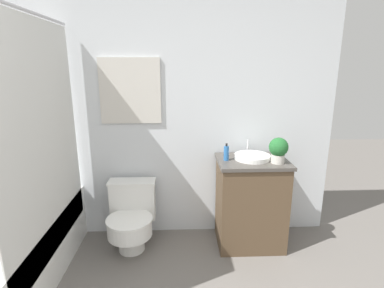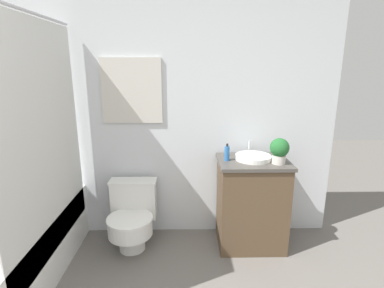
{
  "view_description": "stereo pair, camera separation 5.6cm",
  "coord_description": "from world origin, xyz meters",
  "views": [
    {
      "loc": [
        0.33,
        -0.49,
        1.64
      ],
      "look_at": [
        0.43,
        1.82,
        1.03
      ],
      "focal_mm": 28.0,
      "sensor_mm": 36.0,
      "label": 1
    },
    {
      "loc": [
        0.39,
        -0.49,
        1.64
      ],
      "look_at": [
        0.43,
        1.82,
        1.03
      ],
      "focal_mm": 28.0,
      "sensor_mm": 36.0,
      "label": 2
    }
  ],
  "objects": [
    {
      "name": "potted_plant",
      "position": [
        1.17,
        1.91,
        0.95
      ],
      "size": [
        0.16,
        0.16,
        0.22
      ],
      "color": "beige",
      "rests_on": "vanity"
    },
    {
      "name": "sink",
      "position": [
        0.98,
        2.03,
        0.85
      ],
      "size": [
        0.32,
        0.35,
        0.13
      ],
      "color": "white",
      "rests_on": "vanity"
    },
    {
      "name": "shower_area",
      "position": [
        -0.94,
        1.57,
        0.3
      ],
      "size": [
        0.68,
        1.4,
        1.98
      ],
      "color": "white",
      "rests_on": "ground_plane"
    },
    {
      "name": "toilet",
      "position": [
        -0.12,
        2.0,
        0.3
      ],
      "size": [
        0.44,
        0.53,
        0.6
      ],
      "color": "white",
      "rests_on": "ground_plane"
    },
    {
      "name": "vanity",
      "position": [
        0.98,
        2.01,
        0.42
      ],
      "size": [
        0.62,
        0.48,
        0.83
      ],
      "color": "brown",
      "rests_on": "ground_plane"
    },
    {
      "name": "soap_bottle",
      "position": [
        0.74,
        2.01,
        0.89
      ],
      "size": [
        0.05,
        0.05,
        0.15
      ],
      "color": "#2D6BB2",
      "rests_on": "vanity"
    },
    {
      "name": "wall_back",
      "position": [
        -0.0,
        2.29,
        1.25
      ],
      "size": [
        3.59,
        0.07,
        2.5
      ],
      "color": "silver",
      "rests_on": "ground_plane"
    }
  ]
}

